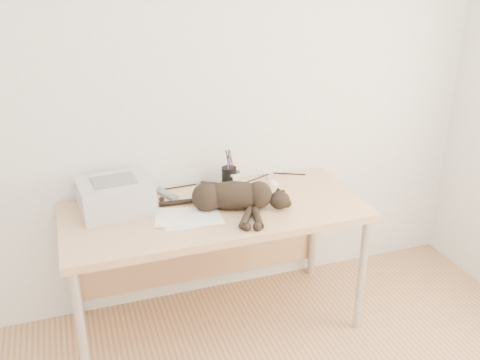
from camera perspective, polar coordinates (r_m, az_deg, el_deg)
name	(u,v)px	position (r m, az deg, el deg)	size (l,w,h in m)	color
wall_back	(195,90)	(2.98, -4.87, 9.58)	(3.50, 3.50, 0.00)	white
desk	(211,224)	(2.98, -3.11, -4.69)	(1.60, 0.70, 0.74)	tan
printer	(115,195)	(2.87, -13.18, -1.60)	(0.39, 0.34, 0.17)	silver
papers	(188,217)	(2.76, -5.54, -3.99)	(0.36, 0.28, 0.01)	white
cat	(231,197)	(2.81, -1.00, -1.84)	(0.66, 0.46, 0.16)	black
mug	(233,179)	(3.10, -0.77, 0.14)	(0.10, 0.10, 0.09)	white
pen_cup	(229,176)	(3.09, -1.17, 0.39)	(0.08, 0.08, 0.22)	black
remote_grey	(166,194)	(3.02, -7.95, -1.49)	(0.05, 0.18, 0.02)	slate
remote_black	(224,196)	(2.96, -1.68, -1.74)	(0.06, 0.20, 0.02)	black
mouse	(273,181)	(3.15, 3.49, -0.09)	(0.06, 0.10, 0.03)	white
cable_tangle	(200,185)	(3.11, -4.30, -0.59)	(1.36, 0.08, 0.01)	black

